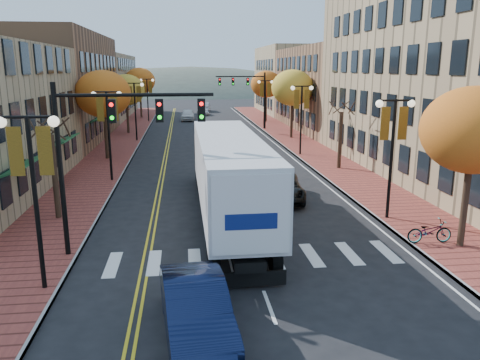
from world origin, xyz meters
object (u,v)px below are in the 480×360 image
object	(u,v)px
bicycle	(429,231)
black_suv	(280,187)
navy_sedan	(196,309)
semi_truck	(226,169)

from	to	relation	value
bicycle	black_suv	bearing A→B (deg)	33.27
navy_sedan	black_suv	bearing A→B (deg)	63.08
semi_truck	black_suv	world-z (taller)	semi_truck
semi_truck	navy_sedan	distance (m)	11.10
semi_truck	navy_sedan	size ratio (longest dim) A/B	3.44
navy_sedan	black_suv	size ratio (longest dim) A/B	0.94
black_suv	semi_truck	bearing A→B (deg)	-132.68
semi_truck	black_suv	bearing A→B (deg)	40.86
navy_sedan	bicycle	bearing A→B (deg)	23.68
bicycle	semi_truck	bearing A→B (deg)	60.65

